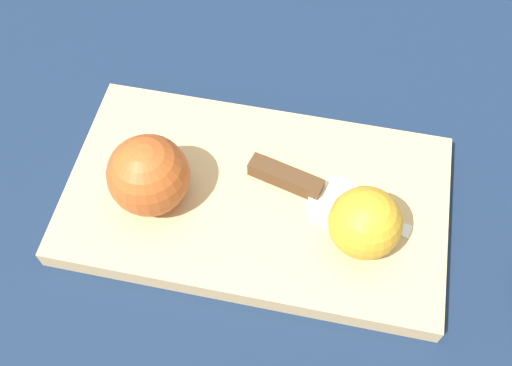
{
  "coord_description": "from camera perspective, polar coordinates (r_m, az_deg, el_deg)",
  "views": [
    {
      "loc": [
        0.05,
        -0.3,
        0.53
      ],
      "look_at": [
        0.0,
        0.0,
        0.04
      ],
      "focal_mm": 42.0,
      "sensor_mm": 36.0,
      "label": 1
    }
  ],
  "objects": [
    {
      "name": "ground_plane",
      "position": [
        0.61,
        -0.0,
        -2.09
      ],
      "size": [
        4.0,
        4.0,
        0.0
      ],
      "primitive_type": "plane",
      "color": "#14233D"
    },
    {
      "name": "cutting_board",
      "position": [
        0.6,
        -0.0,
        -1.56
      ],
      "size": [
        0.39,
        0.23,
        0.02
      ],
      "color": "tan",
      "rests_on": "ground_plane"
    },
    {
      "name": "apple_half_left",
      "position": [
        0.57,
        -10.22,
        0.76
      ],
      "size": [
        0.08,
        0.08,
        0.08
      ],
      "rotation": [
        0.0,
        0.0,
        2.02
      ],
      "color": "#AD4C1E",
      "rests_on": "cutting_board"
    },
    {
      "name": "apple_half_right",
      "position": [
        0.55,
        10.33,
        -3.79
      ],
      "size": [
        0.07,
        0.07,
        0.07
      ],
      "rotation": [
        0.0,
        0.0,
        4.12
      ],
      "color": "gold",
      "rests_on": "cutting_board"
    },
    {
      "name": "knife",
      "position": [
        0.59,
        3.86,
        0.06
      ],
      "size": [
        0.17,
        0.06,
        0.02
      ],
      "rotation": [
        0.0,
        0.0,
        -0.3
      ],
      "color": "silver",
      "rests_on": "cutting_board"
    },
    {
      "name": "apple_slice",
      "position": [
        0.59,
        7.74,
        -1.63
      ],
      "size": [
        0.06,
        0.06,
        0.01
      ],
      "color": "beige",
      "rests_on": "cutting_board"
    }
  ]
}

